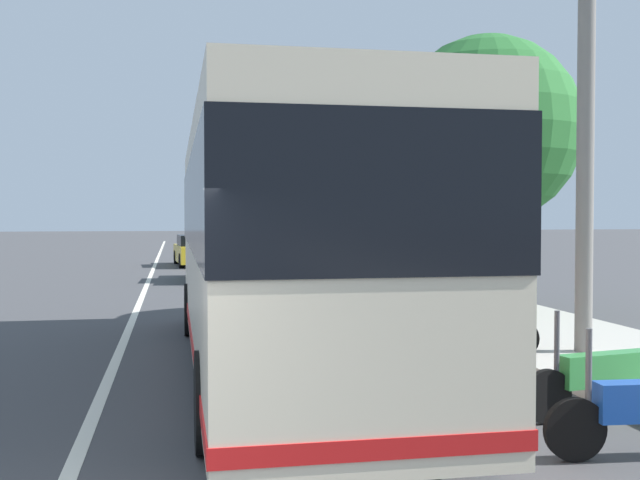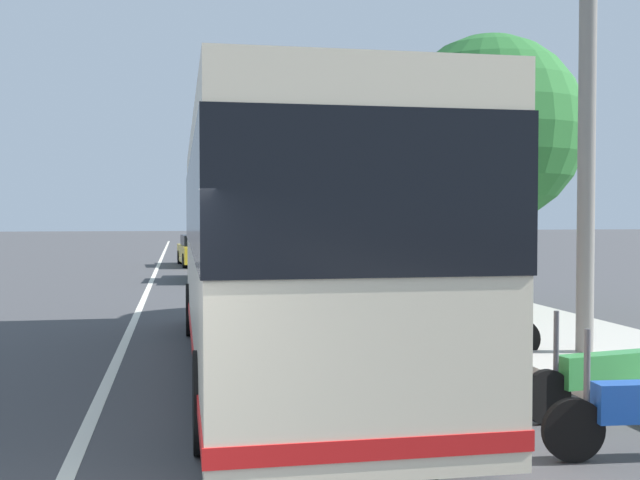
# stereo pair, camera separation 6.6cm
# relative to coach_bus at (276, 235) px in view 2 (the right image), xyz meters

# --- Properties ---
(sidewalk_curb) EXTENTS (110.00, 3.60, 0.14)m
(sidewalk_curb) POSITION_rel_coach_bus_xyz_m (3.21, -5.39, -1.95)
(sidewalk_curb) COLOR #B2ADA3
(sidewalk_curb) RESTS_ON ground
(lane_divider_line) EXTENTS (110.00, 0.16, 0.01)m
(lane_divider_line) POSITION_rel_coach_bus_xyz_m (3.21, 2.39, -2.01)
(lane_divider_line) COLOR silver
(lane_divider_line) RESTS_ON ground
(coach_bus) EXTENTS (11.57, 2.58, 3.50)m
(coach_bus) POSITION_rel_coach_bus_xyz_m (0.00, 0.00, 0.00)
(coach_bus) COLOR beige
(coach_bus) RESTS_ON ground
(motorcycle_far_end) EXTENTS (0.47, 2.22, 1.25)m
(motorcycle_far_end) POSITION_rel_coach_bus_xyz_m (-3.21, -3.38, -1.55)
(motorcycle_far_end) COLOR black
(motorcycle_far_end) RESTS_ON ground
(motorcycle_by_tree) EXTENTS (0.92, 2.26, 1.27)m
(motorcycle_by_tree) POSITION_rel_coach_bus_xyz_m (0.67, -3.19, -1.54)
(motorcycle_by_tree) COLOR black
(motorcycle_by_tree) RESTS_ON ground
(car_far_distant) EXTENTS (4.68, 2.07, 1.41)m
(car_far_distant) POSITION_rel_coach_bus_xyz_m (24.26, 0.51, -1.33)
(car_far_distant) COLOR gold
(car_far_distant) RESTS_ON ground
(car_side_street) EXTENTS (4.26, 1.98, 1.53)m
(car_side_street) POSITION_rel_coach_bus_xyz_m (16.27, 0.05, -1.29)
(car_side_street) COLOR #2D7238
(car_side_street) RESTS_ON ground
(roadside_tree_mid_block) EXTENTS (4.31, 4.31, 6.42)m
(roadside_tree_mid_block) POSITION_rel_coach_bus_xyz_m (5.38, -5.57, 2.24)
(roadside_tree_mid_block) COLOR brown
(roadside_tree_mid_block) RESTS_ON ground
(utility_pole) EXTENTS (0.27, 0.27, 7.88)m
(utility_pole) POSITION_rel_coach_bus_xyz_m (-0.01, -4.94, 1.92)
(utility_pole) COLOR slate
(utility_pole) RESTS_ON ground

